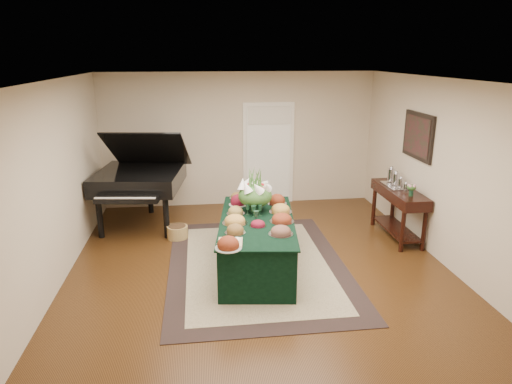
{
  "coord_description": "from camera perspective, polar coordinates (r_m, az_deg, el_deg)",
  "views": [
    {
      "loc": [
        -0.83,
        -6.16,
        3.02
      ],
      "look_at": [
        0.0,
        0.3,
        1.05
      ],
      "focal_mm": 32.0,
      "sensor_mm": 36.0,
      "label": 1
    }
  ],
  "objects": [
    {
      "name": "buffet_table",
      "position": [
        6.67,
        0.13,
        -6.47
      ],
      "size": [
        1.32,
        2.32,
        0.75
      ],
      "color": "black",
      "rests_on": "ground"
    },
    {
      "name": "cutting_board",
      "position": [
        5.75,
        -3.24,
        -6.0
      ],
      "size": [
        0.34,
        0.34,
        0.1
      ],
      "color": "tan",
      "rests_on": "buffet_table"
    },
    {
      "name": "pink_bouquet",
      "position": [
        7.62,
        18.87,
        0.5
      ],
      "size": [
        0.16,
        0.16,
        0.2
      ],
      "color": "#143321",
      "rests_on": "mahogany_sideboard"
    },
    {
      "name": "wicker_basket",
      "position": [
        7.92,
        -9.79,
        -4.97
      ],
      "size": [
        0.35,
        0.35,
        0.22
      ],
      "primitive_type": "cylinder",
      "color": "olive",
      "rests_on": "ground"
    },
    {
      "name": "food_platters",
      "position": [
        6.59,
        -0.06,
        -2.84
      ],
      "size": [
        1.2,
        2.27,
        0.13
      ],
      "color": "silver",
      "rests_on": "buffet_table"
    },
    {
      "name": "kitchen_doorway",
      "position": [
        9.45,
        1.56,
        4.63
      ],
      "size": [
        1.05,
        0.07,
        2.1
      ],
      "color": "white",
      "rests_on": "ground"
    },
    {
      "name": "green_goblets",
      "position": [
        6.58,
        -0.21,
        -2.49
      ],
      "size": [
        0.24,
        0.41,
        0.18
      ],
      "color": "#143321",
      "rests_on": "buffet_table"
    },
    {
      "name": "floral_centerpiece",
      "position": [
        6.78,
        -0.12,
        0.08
      ],
      "size": [
        0.53,
        0.53,
        0.53
      ],
      "color": "#143321",
      "rests_on": "buffet_table"
    },
    {
      "name": "mahogany_sideboard",
      "position": [
        8.05,
        17.43,
        -0.93
      ],
      "size": [
        0.45,
        1.43,
        0.86
      ],
      "color": "black",
      "rests_on": "ground"
    },
    {
      "name": "wall_painting",
      "position": [
        7.9,
        19.59,
        6.62
      ],
      "size": [
        0.05,
        0.95,
        0.75
      ],
      "color": "black",
      "rests_on": "ground"
    },
    {
      "name": "grand_piano",
      "position": [
        8.43,
        -14.29,
        1.71
      ],
      "size": [
        1.75,
        1.91,
        1.78
      ],
      "color": "black",
      "rests_on": "ground"
    },
    {
      "name": "ground",
      "position": [
        6.91,
        0.32,
        -9.09
      ],
      "size": [
        6.0,
        6.0,
        0.0
      ],
      "primitive_type": "plane",
      "color": "black",
      "rests_on": "ground"
    },
    {
      "name": "area_rug",
      "position": [
        6.9,
        0.13,
        -9.07
      ],
      "size": [
        2.6,
        3.64,
        0.01
      ],
      "color": "black",
      "rests_on": "ground"
    },
    {
      "name": "tea_service",
      "position": [
        8.09,
        17.21,
        1.44
      ],
      "size": [
        0.34,
        0.74,
        0.3
      ],
      "color": "silver",
      "rests_on": "mahogany_sideboard"
    }
  ]
}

